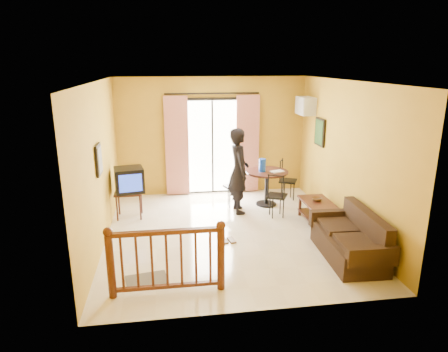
{
  "coord_description": "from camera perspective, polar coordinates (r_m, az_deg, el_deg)",
  "views": [
    {
      "loc": [
        -1.09,
        -6.89,
        3.11
      ],
      "look_at": [
        -0.05,
        0.2,
        1.06
      ],
      "focal_mm": 32.0,
      "sensor_mm": 36.0,
      "label": 1
    }
  ],
  "objects": [
    {
      "name": "stair_balustrade",
      "position": [
        5.61,
        -8.21,
        -11.27
      ],
      "size": [
        1.63,
        0.13,
        1.04
      ],
      "color": "#471E0F",
      "rests_on": "ground"
    },
    {
      "name": "sofa",
      "position": [
        6.94,
        17.76,
        -8.79
      ],
      "size": [
        0.83,
        1.68,
        0.79
      ],
      "rotation": [
        0.0,
        0.0,
        -0.04
      ],
      "color": "black",
      "rests_on": "ground"
    },
    {
      "name": "dining_table",
      "position": [
        8.95,
        6.14,
        -0.3
      ],
      "size": [
        0.94,
        0.94,
        0.79
      ],
      "color": "black",
      "rests_on": "ground"
    },
    {
      "name": "bowl",
      "position": [
        8.21,
        13.13,
        -3.26
      ],
      "size": [
        0.22,
        0.22,
        0.06
      ],
      "primitive_type": "imported",
      "rotation": [
        0.0,
        0.0,
        -0.11
      ],
      "color": "#52361C",
      "rests_on": "coffee_table"
    },
    {
      "name": "air_conditioner",
      "position": [
        9.45,
        11.55,
        9.79
      ],
      "size": [
        0.31,
        0.6,
        0.4
      ],
      "color": "silver",
      "rests_on": "room_shell"
    },
    {
      "name": "sandals",
      "position": [
        7.29,
        0.53,
        -9.17
      ],
      "size": [
        0.29,
        0.26,
        0.03
      ],
      "color": "#52361C",
      "rests_on": "ground"
    },
    {
      "name": "room_shell",
      "position": [
        7.12,
        0.62,
        4.54
      ],
      "size": [
        5.0,
        5.0,
        5.0
      ],
      "color": "white",
      "rests_on": "ground"
    },
    {
      "name": "dining_chairs",
      "position": [
        9.0,
        6.0,
        -4.38
      ],
      "size": [
        1.84,
        1.56,
        0.95
      ],
      "color": "black",
      "rests_on": "ground"
    },
    {
      "name": "coffee_table",
      "position": [
        8.2,
        13.27,
        -4.61
      ],
      "size": [
        0.55,
        0.99,
        0.44
      ],
      "color": "black",
      "rests_on": "ground"
    },
    {
      "name": "picture_left",
      "position": [
        6.96,
        -17.45,
        2.25
      ],
      "size": [
        0.05,
        0.42,
        0.52
      ],
      "color": "black",
      "rests_on": "room_shell"
    },
    {
      "name": "doormat",
      "position": [
        6.21,
        -11.0,
        -14.35
      ],
      "size": [
        0.66,
        0.49,
        0.02
      ],
      "primitive_type": "cube",
      "rotation": [
        0.0,
        0.0,
        0.16
      ],
      "color": "#514B40",
      "rests_on": "ground"
    },
    {
      "name": "ground",
      "position": [
        7.64,
        0.58,
        -8.08
      ],
      "size": [
        5.0,
        5.0,
        0.0
      ],
      "primitive_type": "plane",
      "color": "beige",
      "rests_on": "ground"
    },
    {
      "name": "botanical_print",
      "position": [
        8.96,
        13.51,
        6.12
      ],
      "size": [
        0.05,
        0.5,
        0.6
      ],
      "color": "black",
      "rests_on": "room_shell"
    },
    {
      "name": "water_jug",
      "position": [
        8.82,
        5.5,
        1.55
      ],
      "size": [
        0.15,
        0.15,
        0.29
      ],
      "primitive_type": "cylinder",
      "color": "blue",
      "rests_on": "dining_table"
    },
    {
      "name": "balcony_door",
      "position": [
        9.58,
        -1.66,
        4.35
      ],
      "size": [
        2.25,
        0.14,
        2.46
      ],
      "color": "black",
      "rests_on": "ground"
    },
    {
      "name": "standing_person",
      "position": [
        8.41,
        2.11,
        0.74
      ],
      "size": [
        0.48,
        0.69,
        1.81
      ],
      "primitive_type": "imported",
      "rotation": [
        0.0,
        0.0,
        1.64
      ],
      "color": "black",
      "rests_on": "ground"
    },
    {
      "name": "tv_table",
      "position": [
        8.44,
        -13.45,
        -2.67
      ],
      "size": [
        0.56,
        0.46,
        0.56
      ],
      "color": "black",
      "rests_on": "ground"
    },
    {
      "name": "television",
      "position": [
        8.34,
        -13.38,
        -0.54
      ],
      "size": [
        0.64,
        0.59,
        0.5
      ],
      "rotation": [
        0.0,
        0.0,
        0.18
      ],
      "color": "black",
      "rests_on": "tv_table"
    },
    {
      "name": "serving_tray",
      "position": [
        8.86,
        7.62,
        0.65
      ],
      "size": [
        0.32,
        0.26,
        0.02
      ],
      "primitive_type": "cube",
      "rotation": [
        0.0,
        0.0,
        0.33
      ],
      "color": "beige",
      "rests_on": "dining_table"
    }
  ]
}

